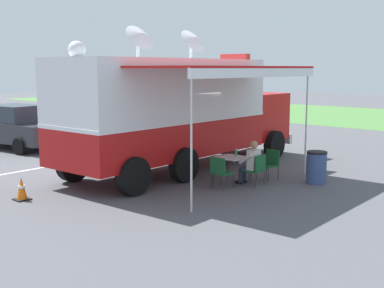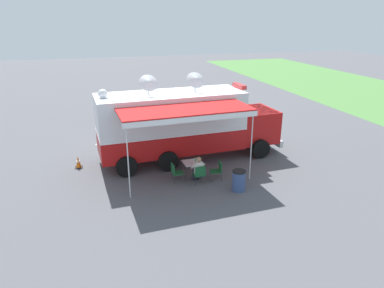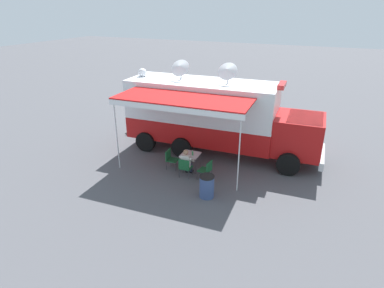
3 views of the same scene
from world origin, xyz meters
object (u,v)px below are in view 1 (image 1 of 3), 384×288
object	(u,v)px
water_bottle	(236,153)
seated_responder	(251,162)
traffic_cone	(22,189)
folding_table	(231,159)
folding_chair_spare_by_truck	(270,162)
folding_chair_beside_table	(220,170)
command_truck	(181,109)
car_behind_truck	(17,127)
trash_bin	(316,167)
folding_chair_at_table	(257,168)

from	to	relation	value
water_bottle	seated_responder	bearing A→B (deg)	-3.47
traffic_cone	folding_table	bearing A→B (deg)	63.13
folding_chair_spare_by_truck	traffic_cone	distance (m)	6.88
water_bottle	folding_chair_beside_table	xyz separation A→B (m)	(0.23, -0.98, -0.32)
water_bottle	seated_responder	distance (m)	0.58
command_truck	traffic_cone	distance (m)	5.64
water_bottle	car_behind_truck	distance (m)	10.25
trash_bin	folding_table	bearing A→B (deg)	-140.29
folding_chair_beside_table	car_behind_truck	bearing A→B (deg)	-178.68
water_bottle	seated_responder	size ratio (longest dim) A/B	0.18
folding_table	car_behind_truck	world-z (taller)	car_behind_truck
folding_chair_beside_table	seated_responder	world-z (taller)	seated_responder
folding_chair_at_table	traffic_cone	bearing A→B (deg)	-123.04
trash_bin	folding_chair_at_table	bearing A→B (deg)	-126.37
folding_table	seated_responder	distance (m)	0.62
folding_table	traffic_cone	bearing A→B (deg)	-116.87
folding_table	trash_bin	xyz separation A→B (m)	(1.85, 1.53, -0.22)
folding_chair_at_table	traffic_cone	size ratio (longest dim) A/B	1.50
water_bottle	trash_bin	world-z (taller)	water_bottle
folding_chair_at_table	trash_bin	size ratio (longest dim) A/B	0.96
seated_responder	command_truck	bearing A→B (deg)	175.75
seated_responder	traffic_cone	world-z (taller)	seated_responder
command_truck	folding_chair_at_table	bearing A→B (deg)	-3.81
folding_table	seated_responder	xyz separation A→B (m)	(0.61, 0.10, -0.02)
command_truck	water_bottle	size ratio (longest dim) A/B	42.88
folding_chair_at_table	folding_chair_beside_table	size ratio (longest dim) A/B	1.00
folding_chair_spare_by_truck	trash_bin	distance (m)	1.33
folding_table	trash_bin	bearing A→B (deg)	39.71
folding_chair_beside_table	trash_bin	size ratio (longest dim) A/B	0.96
folding_chair_beside_table	folding_chair_spare_by_truck	xyz separation A→B (m)	(0.32, 1.88, 0.00)
command_truck	trash_bin	distance (m)	4.55
water_bottle	trash_bin	bearing A→B (deg)	38.14
folding_chair_spare_by_truck	seated_responder	xyz separation A→B (m)	(-0.00, -0.93, 0.14)
command_truck	folding_table	xyz separation A→B (m)	(2.27, -0.32, -1.27)
seated_responder	water_bottle	bearing A→B (deg)	176.53
seated_responder	traffic_cone	distance (m)	6.07
water_bottle	trash_bin	xyz separation A→B (m)	(1.78, 1.40, -0.38)
water_bottle	folding_chair_spare_by_truck	distance (m)	1.10
water_bottle	traffic_cone	distance (m)	5.85
water_bottle	folding_chair_beside_table	distance (m)	1.06
folding_chair_beside_table	seated_responder	bearing A→B (deg)	71.49
folding_chair_beside_table	car_behind_truck	xyz separation A→B (m)	(-10.40, -0.24, 0.37)
folding_chair_at_table	folding_chair_beside_table	distance (m)	1.09
trash_bin	traffic_cone	size ratio (longest dim) A/B	1.57
folding_table	seated_responder	size ratio (longest dim) A/B	0.67
folding_chair_spare_by_truck	traffic_cone	world-z (taller)	folding_chair_spare_by_truck
command_truck	folding_chair_beside_table	bearing A→B (deg)	-24.46
folding_chair_at_table	folding_chair_spare_by_truck	world-z (taller)	same
command_truck	seated_responder	bearing A→B (deg)	-4.25
folding_chair_spare_by_truck	car_behind_truck	distance (m)	10.94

